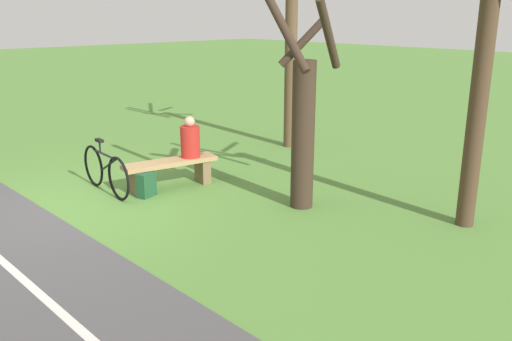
% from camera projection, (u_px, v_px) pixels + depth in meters
% --- Properties ---
extents(ground_plane, '(80.00, 80.00, 0.00)m').
position_uv_depth(ground_plane, '(65.00, 210.00, 8.41)').
color(ground_plane, '#548438').
extents(bench, '(1.71, 0.69, 0.50)m').
position_uv_depth(bench, '(170.00, 169.00, 9.37)').
color(bench, '#A88456').
rests_on(bench, ground_plane).
extents(person_seated, '(0.40, 0.40, 0.73)m').
position_uv_depth(person_seated, '(190.00, 140.00, 9.44)').
color(person_seated, '#B2231E').
rests_on(person_seated, bench).
extents(bicycle, '(0.14, 1.72, 0.91)m').
position_uv_depth(bicycle, '(105.00, 171.00, 9.11)').
color(bicycle, black).
rests_on(bicycle, ground_plane).
extents(backpack, '(0.36, 0.30, 0.41)m').
position_uv_depth(backpack, '(146.00, 185.00, 8.97)').
color(backpack, '#1E4C2D').
rests_on(backpack, ground_plane).
extents(tree_by_path, '(1.34, 1.32, 4.65)m').
position_uv_depth(tree_by_path, '(291.00, 51.00, 11.79)').
color(tree_by_path, brown).
rests_on(tree_by_path, ground_plane).
extents(tree_mid_field, '(1.29, 1.28, 4.35)m').
position_uv_depth(tree_mid_field, '(480.00, 89.00, 7.24)').
color(tree_mid_field, '#473323').
rests_on(tree_mid_field, ground_plane).
extents(tree_far_left, '(1.06, 1.06, 3.44)m').
position_uv_depth(tree_far_left, '(303.00, 120.00, 8.16)').
color(tree_far_left, '#38281E').
rests_on(tree_far_left, ground_plane).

